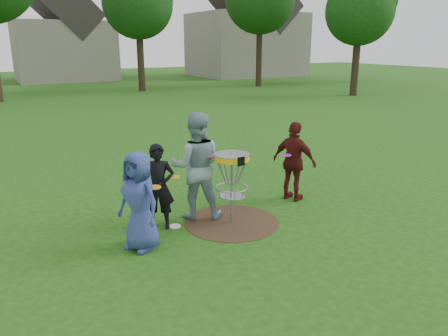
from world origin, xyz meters
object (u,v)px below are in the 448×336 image
player_maroon (294,162)px  disc_golf_basket (232,171)px  player_black (159,187)px  player_blue (139,201)px  player_grey (196,166)px

player_maroon → disc_golf_basket: bearing=80.8°
player_maroon → player_black: bearing=66.9°
player_maroon → disc_golf_basket: player_maroon is taller
player_black → disc_golf_basket: player_black is taller
player_blue → player_maroon: player_maroon is taller
player_grey → player_blue: bearing=53.6°
player_grey → disc_golf_basket: (0.45, -0.58, -0.01)m
player_black → player_grey: 0.86m
player_blue → disc_golf_basket: size_ratio=1.19×
player_blue → disc_golf_basket: player_blue is taller
player_black → player_grey: (0.82, 0.14, 0.24)m
player_grey → player_maroon: bearing=-159.2°
disc_golf_basket → player_blue: bearing=-173.7°
player_blue → disc_golf_basket: bearing=70.3°
player_grey → disc_golf_basket: 0.74m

